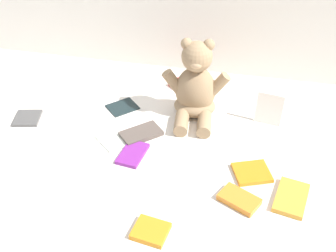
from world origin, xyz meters
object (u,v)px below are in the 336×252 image
Objects in this scene: book_case_5 at (141,134)px; book_case_3 at (151,231)px; book_case_0 at (291,198)px; book_case_9 at (133,154)px; book_case_6 at (184,86)px; book_case_10 at (252,173)px; teddy_bear at (195,89)px; book_case_4 at (122,107)px; book_case_2 at (114,139)px; book_case_1 at (27,118)px; book_case_7 at (269,109)px; book_case_8 at (239,199)px.

book_case_3 is at bearing -23.91° from book_case_5.
book_case_9 is (-0.50, 0.09, -0.00)m from book_case_0.
book_case_5 is at bearing 23.24° from book_case_6.
teddy_bear is at bearing 17.43° from book_case_10.
book_case_0 is 0.70m from book_case_4.
book_case_0 is 1.22× the size of book_case_2.
book_case_1 is at bearing 69.96° from book_case_4.
book_case_2 is 0.41m from book_case_6.
book_case_2 is 1.05× the size of book_case_10.
teddy_bear is 0.21m from book_case_6.
book_case_1 is 0.80× the size of book_case_7.
book_case_1 is at bearing -159.07° from book_case_7.
teddy_bear is 2.81× the size of book_case_6.
book_case_3 is (0.22, -0.35, 0.00)m from book_case_2.
book_case_5 reaches higher than book_case_4.
book_case_5 is 1.22× the size of book_case_8.
book_case_8 reaches higher than book_case_10.
book_case_7 is at bearing 69.26° from book_case_5.
book_case_5 is (0.08, 0.04, 0.00)m from book_case_2.
book_case_0 is at bearing -163.80° from book_case_4.
book_case_1 is 0.90× the size of book_case_6.
book_case_7 is at bearing -132.34° from book_case_4.
book_case_2 is at bearing 92.72° from book_case_8.
teddy_bear is at bearing -169.31° from book_case_7.
teddy_bear is 0.37m from book_case_10.
book_case_0 is 1.23× the size of book_case_8.
book_case_5 is 1.31× the size of book_case_6.
book_case_10 is (0.47, -0.07, 0.00)m from book_case_2.
book_case_2 is 0.96× the size of book_case_7.
teddy_bear is 0.25m from book_case_5.
teddy_bear is 2.58× the size of book_case_2.
book_case_0 is 0.15m from book_case_8.
book_case_2 is 1.25× the size of book_case_3.
book_case_1 is (-0.59, -0.16, -0.10)m from teddy_bear.
teddy_bear reaches higher than book_case_7.
book_case_9 is (0.11, -0.25, 0.00)m from book_case_4.
book_case_6 is 0.97× the size of book_case_10.
book_case_4 is 0.60m from book_case_8.
teddy_bear is 0.62m from book_case_1.
book_case_3 reaches higher than book_case_4.
book_case_8 reaches higher than book_case_2.
book_case_5 is at bearing 158.56° from book_case_2.
teddy_bear reaches higher than book_case_9.
book_case_8 is (-0.07, -0.40, -0.05)m from book_case_7.
book_case_10 is (-0.04, -0.28, -0.05)m from book_case_7.
book_case_1 is at bearing -116.92° from book_case_3.
book_case_3 is at bearing 131.86° from book_case_1.
book_case_2 is 0.48m from book_case_8.
book_case_7 is (0.54, 0.02, 0.05)m from book_case_4.
book_case_6 is at bearing -94.01° from book_case_9.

